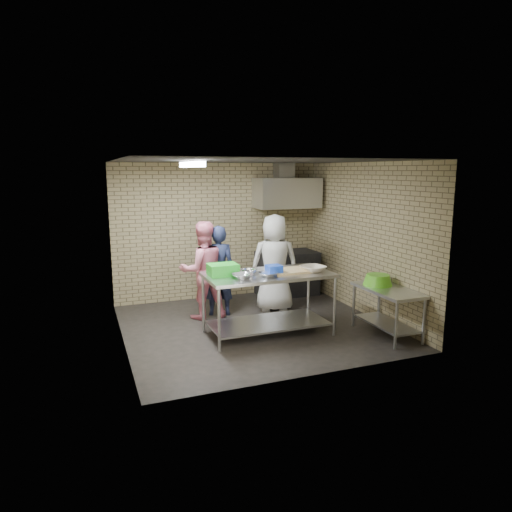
% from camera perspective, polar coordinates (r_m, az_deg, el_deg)
% --- Properties ---
extents(floor, '(4.20, 4.20, 0.00)m').
position_cam_1_polar(floor, '(7.75, -0.16, -8.70)').
color(floor, black).
rests_on(floor, ground).
extents(ceiling, '(4.20, 4.20, 0.00)m').
position_cam_1_polar(ceiling, '(7.31, -0.17, 11.70)').
color(ceiling, black).
rests_on(ceiling, ground).
extents(back_wall, '(4.20, 0.06, 2.70)m').
position_cam_1_polar(back_wall, '(9.29, -4.57, 3.08)').
color(back_wall, '#90805A').
rests_on(back_wall, ground).
extents(front_wall, '(4.20, 0.06, 2.70)m').
position_cam_1_polar(front_wall, '(5.62, 7.11, -1.91)').
color(front_wall, '#90805A').
rests_on(front_wall, ground).
extents(left_wall, '(0.06, 4.00, 2.70)m').
position_cam_1_polar(left_wall, '(6.96, -16.55, 0.14)').
color(left_wall, '#90805A').
rests_on(left_wall, ground).
extents(right_wall, '(0.06, 4.00, 2.70)m').
position_cam_1_polar(right_wall, '(8.38, 13.38, 2.01)').
color(right_wall, '#90805A').
rests_on(right_wall, ground).
extents(prep_table, '(1.97, 0.98, 0.98)m').
position_cam_1_polar(prep_table, '(7.27, 1.53, -5.93)').
color(prep_table, '#B9BBC1').
rests_on(prep_table, floor).
extents(side_counter, '(0.60, 1.20, 0.75)m').
position_cam_1_polar(side_counter, '(7.55, 15.89, -6.64)').
color(side_counter, silver).
rests_on(side_counter, floor).
extents(stove, '(1.20, 0.70, 0.90)m').
position_cam_1_polar(stove, '(9.59, 3.87, -2.13)').
color(stove, black).
rests_on(stove, floor).
extents(range_hood, '(1.30, 0.60, 0.60)m').
position_cam_1_polar(range_hood, '(9.42, 3.86, 7.77)').
color(range_hood, silver).
rests_on(range_hood, back_wall).
extents(hood_duct, '(0.35, 0.30, 0.30)m').
position_cam_1_polar(hood_duct, '(9.54, 3.51, 10.52)').
color(hood_duct, '#A5A8AD').
rests_on(hood_duct, back_wall).
extents(wall_shelf, '(0.80, 0.20, 0.04)m').
position_cam_1_polar(wall_shelf, '(9.73, 4.99, 6.78)').
color(wall_shelf, '#3F2B19').
rests_on(wall_shelf, back_wall).
extents(fluorescent_fixture, '(0.10, 1.25, 0.08)m').
position_cam_1_polar(fluorescent_fixture, '(7.02, -7.97, 11.15)').
color(fluorescent_fixture, white).
rests_on(fluorescent_fixture, ceiling).
extents(green_crate, '(0.44, 0.33, 0.17)m').
position_cam_1_polar(green_crate, '(7.01, -4.13, -1.69)').
color(green_crate, green).
rests_on(green_crate, prep_table).
extents(blue_tub, '(0.22, 0.22, 0.14)m').
position_cam_1_polar(blue_tub, '(7.06, 2.23, -1.71)').
color(blue_tub, '#1940BB').
rests_on(blue_tub, prep_table).
extents(cutting_board, '(0.60, 0.46, 0.03)m').
position_cam_1_polar(cutting_board, '(7.26, 4.16, -1.83)').
color(cutting_board, '#D0B678').
rests_on(cutting_board, prep_table).
extents(mixing_bowl_a, '(0.35, 0.35, 0.08)m').
position_cam_1_polar(mixing_bowl_a, '(6.78, -1.71, -2.51)').
color(mixing_bowl_a, silver).
rests_on(mixing_bowl_a, prep_table).
extents(mixing_bowl_b, '(0.27, 0.27, 0.07)m').
position_cam_1_polar(mixing_bowl_b, '(7.08, -0.85, -1.96)').
color(mixing_bowl_b, silver).
rests_on(mixing_bowl_b, prep_table).
extents(mixing_bowl_c, '(0.32, 0.32, 0.07)m').
position_cam_1_polar(mixing_bowl_c, '(6.90, 1.48, -2.30)').
color(mixing_bowl_c, silver).
rests_on(mixing_bowl_c, prep_table).
extents(ceramic_bowl, '(0.43, 0.43, 0.09)m').
position_cam_1_polar(ceramic_bowl, '(7.30, 7.08, -1.58)').
color(ceramic_bowl, beige).
rests_on(ceramic_bowl, prep_table).
extents(green_basin, '(0.46, 0.46, 0.17)m').
position_cam_1_polar(green_basin, '(7.61, 14.82, -2.85)').
color(green_basin, '#59C626').
rests_on(green_basin, side_counter).
extents(bottle_red, '(0.07, 0.07, 0.18)m').
position_cam_1_polar(bottle_red, '(9.61, 3.65, 7.41)').
color(bottle_red, '#B22619').
rests_on(bottle_red, wall_shelf).
extents(bottle_green, '(0.06, 0.06, 0.15)m').
position_cam_1_polar(bottle_green, '(9.79, 5.80, 7.35)').
color(bottle_green, green).
rests_on(bottle_green, wall_shelf).
extents(man_navy, '(0.68, 0.54, 1.61)m').
position_cam_1_polar(man_navy, '(8.19, -4.69, -1.80)').
color(man_navy, '#151835').
rests_on(man_navy, floor).
extents(woman_pink, '(0.85, 0.67, 1.70)m').
position_cam_1_polar(woman_pink, '(8.04, -6.59, -1.75)').
color(woman_pink, pink).
rests_on(woman_pink, floor).
extents(woman_white, '(1.00, 0.80, 1.79)m').
position_cam_1_polar(woman_white, '(8.38, 2.31, -0.88)').
color(woman_white, silver).
rests_on(woman_white, floor).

